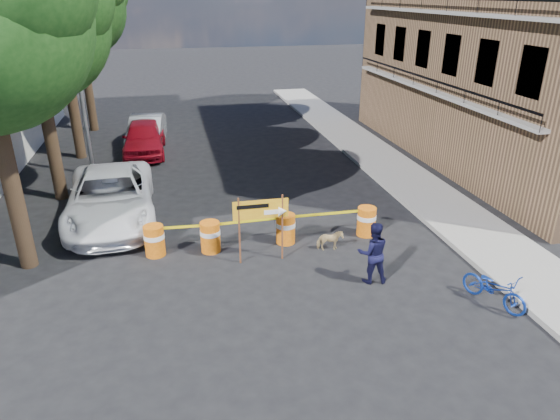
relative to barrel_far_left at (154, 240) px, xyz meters
name	(u,v)px	position (x,y,z in m)	size (l,w,h in m)	color
ground	(289,275)	(3.44, -1.87, -0.47)	(120.00, 120.00, 0.00)	black
sidewalk_east	(406,179)	(9.64, 4.13, -0.40)	(2.40, 40.00, 0.15)	gray
apartment_building	(531,15)	(15.44, 6.13, 5.53)	(8.00, 16.00, 12.00)	#886245
tree_mid_a	(31,21)	(-3.30, 5.13, 5.53)	(5.25, 5.00, 8.68)	#332316
tree_far	(77,6)	(-3.30, 15.13, 5.74)	(5.04, 4.80, 8.84)	#332316
streetlamp	(78,64)	(-2.50, 7.63, 3.90)	(1.25, 0.18, 8.00)	gray
barrel_far_left	(154,240)	(0.00, 0.00, 0.00)	(0.58, 0.58, 0.90)	#CD570C
barrel_mid_left	(210,236)	(1.56, -0.10, 0.00)	(0.58, 0.58, 0.90)	#CD570C
barrel_mid_right	(286,228)	(3.77, -0.04, 0.00)	(0.58, 0.58, 0.90)	#CD570C
barrel_far_right	(366,221)	(6.30, -0.07, 0.00)	(0.58, 0.58, 0.90)	#CD570C
detour_sign	(268,214)	(3.07, -0.99, 0.95)	(1.50, 0.28, 1.93)	#592D19
pedestrian	(373,253)	(5.44, -2.63, 0.35)	(0.80, 0.62, 1.65)	black
bicycle	(497,274)	(7.87, -4.22, 0.36)	(0.58, 0.88, 1.67)	#1335A0
dog	(330,241)	(4.91, -0.80, -0.16)	(0.33, 0.73, 0.62)	tan
suv_white	(111,197)	(-1.36, 2.74, 0.33)	(2.67, 5.79, 1.61)	white
sedan_red	(144,138)	(-0.54, 10.08, 0.29)	(1.79, 4.44, 1.51)	maroon
sedan_silver	(147,131)	(-0.45, 11.36, 0.25)	(1.52, 4.36, 1.44)	#B3B5BB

